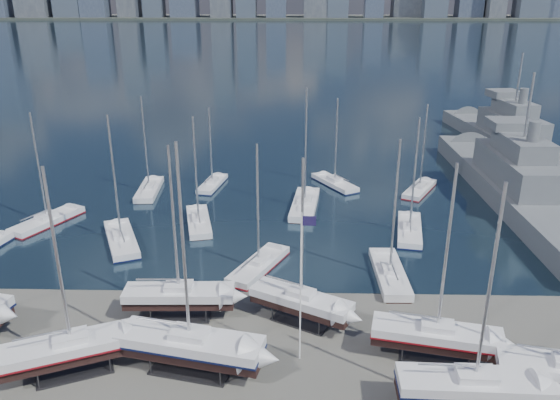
{
  "coord_description": "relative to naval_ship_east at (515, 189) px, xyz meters",
  "views": [
    {
      "loc": [
        3.93,
        -43.66,
        25.68
      ],
      "look_at": [
        2.62,
        8.0,
        6.04
      ],
      "focal_mm": 35.0,
      "sensor_mm": 36.0,
      "label": 1
    }
  ],
  "objects": [
    {
      "name": "sailboat_moored_8",
      "position": [
        -23.28,
        5.35,
        -1.36
      ],
      "size": [
        6.5,
        8.76,
        13.03
      ],
      "rotation": [
        0.0,
        0.0,
        2.1
      ],
      "color": "black",
      "rests_on": "water"
    },
    {
      "name": "sailboat_cradle_1",
      "position": [
        -44.83,
        -36.03,
        0.38
      ],
      "size": [
        9.9,
        6.3,
        15.59
      ],
      "rotation": [
        0.0,
        0.0,
        0.41
      ],
      "color": "#2D2D33",
      "rests_on": "ground"
    },
    {
      "name": "flagpole",
      "position": [
        -28.51,
        -34.05,
        5.13
      ],
      "size": [
        1.04,
        0.12,
        11.82
      ],
      "color": "white",
      "rests_on": "ground"
    },
    {
      "name": "water",
      "position": [
        -33.13,
        275.54,
        -1.82
      ],
      "size": [
        1400.0,
        600.0,
        0.4
      ],
      "primitive_type": "cube",
      "color": "#1B2F3E",
      "rests_on": "ground"
    },
    {
      "name": "sailboat_moored_6",
      "position": [
        -32.53,
        -19.99,
        -1.36
      ],
      "size": [
        6.11,
        9.19,
        13.43
      ],
      "rotation": [
        0.0,
        0.0,
        1.13
      ],
      "color": "black",
      "rests_on": "water"
    },
    {
      "name": "sailboat_moored_3",
      "position": [
        -47.93,
        -14.41,
        -1.36
      ],
      "size": [
        6.53,
        10.27,
        14.92
      ],
      "rotation": [
        0.0,
        0.0,
        1.98
      ],
      "color": "black",
      "rests_on": "water"
    },
    {
      "name": "sailboat_moored_5",
      "position": [
        -40.62,
        4.53,
        -1.36
      ],
      "size": [
        3.61,
        8.21,
        11.87
      ],
      "rotation": [
        0.0,
        0.0,
        1.39
      ],
      "color": "black",
      "rests_on": "water"
    },
    {
      "name": "sailboat_moored_11",
      "position": [
        -11.76,
        3.0,
        -1.36
      ],
      "size": [
        6.21,
        8.61,
        12.73
      ],
      "rotation": [
        0.0,
        0.0,
        1.07
      ],
      "color": "black",
      "rests_on": "water"
    },
    {
      "name": "naval_ship_west",
      "position": [
        8.71,
        25.93,
        -0.0
      ],
      "size": [
        12.37,
        44.76,
        17.98
      ],
      "rotation": [
        0.0,
        0.0,
        1.69
      ],
      "color": "#595D63",
      "rests_on": "water"
    },
    {
      "name": "ground",
      "position": [
        -33.13,
        -34.46,
        -1.67
      ],
      "size": [
        1400.0,
        1400.0,
        0.0
      ],
      "primitive_type": "plane",
      "color": "#605E59",
      "rests_on": "ground"
    },
    {
      "name": "sailboat_moored_2",
      "position": [
        -48.94,
        1.84,
        -1.34
      ],
      "size": [
        3.18,
        9.32,
        13.84
      ],
      "rotation": [
        0.0,
        0.0,
        1.64
      ],
      "color": "black",
      "rests_on": "water"
    },
    {
      "name": "sailboat_cradle_5",
      "position": [
        -17.45,
        -39.4,
        0.4
      ],
      "size": [
        9.94,
        3.06,
        15.94
      ],
      "rotation": [
        0.0,
        0.0,
        -0.03
      ],
      "color": "#2D2D33",
      "rests_on": "ground"
    },
    {
      "name": "sailboat_cradle_4",
      "position": [
        -28.46,
        -29.2,
        0.32
      ],
      "size": [
        8.75,
        6.25,
        14.25
      ],
      "rotation": [
        0.0,
        0.0,
        -0.5
      ],
      "color": "#2D2D33",
      "rests_on": "ground"
    },
    {
      "name": "sailboat_moored_9",
      "position": [
        -19.83,
        -21.4,
        -1.34
      ],
      "size": [
        2.81,
        9.55,
        14.36
      ],
      "rotation": [
        0.0,
        0.0,
        1.59
      ],
      "color": "black",
      "rests_on": "water"
    },
    {
      "name": "naval_ship_east",
      "position": [
        0.0,
        0.0,
        0.0
      ],
      "size": [
        8.14,
        48.96,
        18.4
      ],
      "rotation": [
        0.0,
        0.0,
        1.58
      ],
      "color": "#595D63",
      "rests_on": "water"
    },
    {
      "name": "sailboat_moored_1",
      "position": [
        -58.28,
        -9.34,
        -1.36
      ],
      "size": [
        6.42,
        9.59,
        14.02
      ],
      "rotation": [
        0.0,
        0.0,
        1.12
      ],
      "color": "black",
      "rests_on": "water"
    },
    {
      "name": "sailboat_moored_10",
      "position": [
        -15.89,
        -10.97,
        -1.36
      ],
      "size": [
        4.28,
        9.69,
        14.01
      ],
      "rotation": [
        0.0,
        0.0,
        1.39
      ],
      "color": "black",
      "rests_on": "water"
    },
    {
      "name": "sailboat_cradle_6",
      "position": [
        -18.53,
        -33.88,
        0.37
      ],
      "size": [
        9.82,
        4.61,
        15.36
      ],
      "rotation": [
        0.0,
        0.0,
        -0.21
      ],
      "color": "#2D2D33",
      "rests_on": "ground"
    },
    {
      "name": "sailboat_moored_4",
      "position": [
        -40.3,
        -9.19,
        -1.34
      ],
      "size": [
        4.47,
        9.33,
        13.59
      ],
      "rotation": [
        0.0,
        0.0,
        1.8
      ],
      "color": "black",
      "rests_on": "water"
    },
    {
      "name": "far_shore",
      "position": [
        -33.13,
        535.54,
        -0.57
      ],
      "size": [
        1400.0,
        80.0,
        2.2
      ],
      "primitive_type": "cube",
      "color": "#2D332D",
      "rests_on": "ground"
    },
    {
      "name": "sailboat_cradle_2",
      "position": [
        -38.63,
        -28.6,
        0.36
      ],
      "size": [
        9.21,
        2.84,
        15.0
      ],
      "rotation": [
        0.0,
        0.0,
        0.03
      ],
      "color": "#2D2D33",
      "rests_on": "ground"
    },
    {
      "name": "sailboat_moored_7",
      "position": [
        -27.69,
        -3.48,
        -1.34
      ],
      "size": [
        4.16,
        10.84,
        15.96
      ],
      "rotation": [
        0.0,
        0.0,
        1.46
      ],
      "color": "black",
      "rests_on": "water"
    },
    {
      "name": "sailboat_cradle_3",
      "position": [
        -36.46,
        -35.58,
        0.46
      ],
      "size": [
        11.03,
        5.22,
        17.11
      ],
      "rotation": [
        0.0,
        0.0,
        -0.22
      ],
      "color": "#2D2D33",
      "rests_on": "ground"
    }
  ]
}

